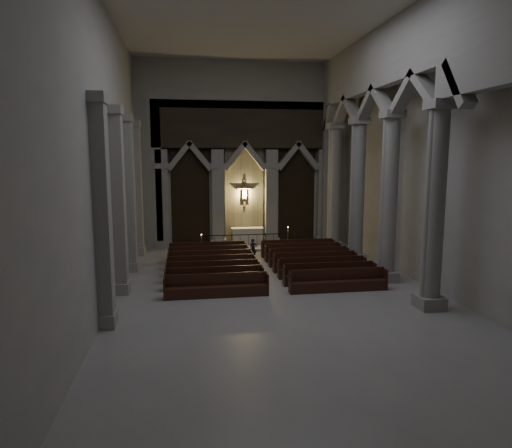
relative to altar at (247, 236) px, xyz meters
The scene contains 11 objects.
room 13.20m from the altar, 90.61° to the right, with size 24.00×24.10×12.00m.
sanctuary_wall 5.93m from the altar, 112.39° to the left, with size 14.00×0.77×12.00m.
right_arcade 13.35m from the altar, 61.52° to the right, with size 1.00×24.00×12.00m.
left_pilasters 10.84m from the altar, 131.57° to the right, with size 0.60×13.00×8.03m.
sanctuary_step 0.90m from the altar, 100.46° to the right, with size 8.50×2.60×0.15m, color gray.
altar is the anchor object (origin of this frame).
altar_rail 1.54m from the altar, 94.43° to the right, with size 5.49×0.09×1.08m.
candle_stand_left 3.79m from the altar, 145.89° to the right, with size 0.21×0.21×1.22m.
candle_stand_right 3.22m from the altar, 45.12° to the right, with size 0.27×0.27×1.58m.
pews 7.30m from the altar, 90.94° to the right, with size 9.85×7.86×0.99m.
worshipper 3.97m from the altar, 92.92° to the right, with size 0.43×0.28×1.18m, color black.
Camera 1 is at (-3.95, -18.58, 5.93)m, focal length 32.00 mm.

